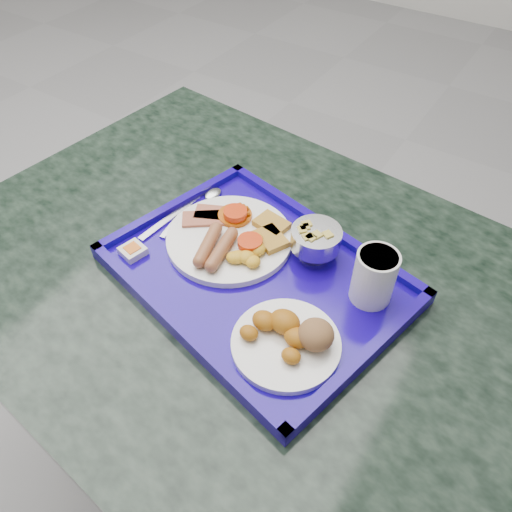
{
  "coord_description": "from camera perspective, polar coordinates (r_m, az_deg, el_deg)",
  "views": [
    {
      "loc": [
        1.22,
        -0.86,
        1.38
      ],
      "look_at": [
        0.91,
        -0.39,
        0.8
      ],
      "focal_mm": 35.0,
      "sensor_mm": 36.0,
      "label": 1
    }
  ],
  "objects": [
    {
      "name": "main_plate",
      "position": [
        0.87,
        -2.64,
        2.11
      ],
      "size": [
        0.22,
        0.22,
        0.03
      ],
      "rotation": [
        0.0,
        0.0,
        0.15
      ],
      "color": "white",
      "rests_on": "tray"
    },
    {
      "name": "knife",
      "position": [
        0.95,
        -9.02,
        4.95
      ],
      "size": [
        0.03,
        0.19,
        0.0
      ],
      "primitive_type": "cube",
      "rotation": [
        0.0,
        0.0,
        -0.07
      ],
      "color": "#A8A8AA",
      "rests_on": "tray"
    },
    {
      "name": "juice_cup",
      "position": [
        0.78,
        13.37,
        -2.19
      ],
      "size": [
        0.07,
        0.07,
        0.09
      ],
      "color": "silver",
      "rests_on": "tray"
    },
    {
      "name": "jam_packet",
      "position": [
        0.88,
        -13.9,
        0.58
      ],
      "size": [
        0.05,
        0.05,
        0.02
      ],
      "rotation": [
        0.0,
        0.0,
        -0.22
      ],
      "color": "white",
      "rests_on": "tray"
    },
    {
      "name": "floor",
      "position": [
        2.03,
        -15.62,
        1.1
      ],
      "size": [
        6.0,
        6.0,
        0.0
      ],
      "primitive_type": "plane",
      "color": "gray",
      "rests_on": "ground"
    },
    {
      "name": "spoon",
      "position": [
        0.97,
        -5.97,
        6.43
      ],
      "size": [
        0.05,
        0.17,
        0.01
      ],
      "rotation": [
        0.0,
        0.0,
        0.17
      ],
      "color": "#A8A8AA",
      "rests_on": "tray"
    },
    {
      "name": "table",
      "position": [
        0.99,
        1.08,
        -10.58
      ],
      "size": [
        1.27,
        0.92,
        0.75
      ],
      "rotation": [
        0.0,
        0.0,
        -0.11
      ],
      "color": "slate",
      "rests_on": "floor"
    },
    {
      "name": "bread_plate",
      "position": [
        0.73,
        3.95,
        -9.32
      ],
      "size": [
        0.16,
        0.16,
        0.05
      ],
      "rotation": [
        0.0,
        0.0,
        -0.17
      ],
      "color": "white",
      "rests_on": "tray"
    },
    {
      "name": "fruit_bowl",
      "position": [
        0.84,
        6.81,
        1.94
      ],
      "size": [
        0.09,
        0.09,
        0.06
      ],
      "color": "#A8A8AA",
      "rests_on": "tray"
    },
    {
      "name": "tray",
      "position": [
        0.83,
        0.0,
        -2.2
      ],
      "size": [
        0.54,
        0.44,
        0.03
      ],
      "rotation": [
        0.0,
        0.0,
        -0.23
      ],
      "color": "#160394",
      "rests_on": "table"
    }
  ]
}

